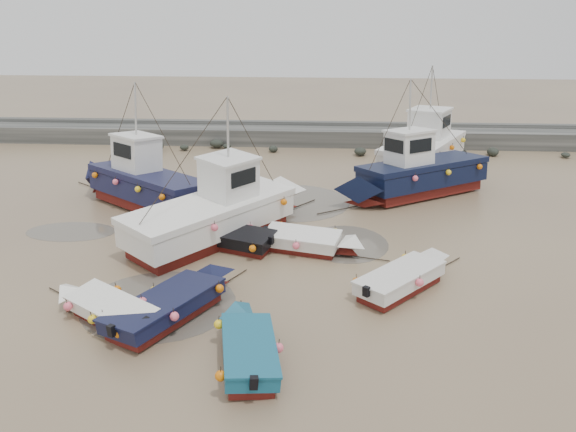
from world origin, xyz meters
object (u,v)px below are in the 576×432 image
at_px(dinghy_3, 407,275).
at_px(cabin_boat_0, 139,181).
at_px(cabin_boat_3, 427,146).
at_px(cabin_boat_1, 221,209).
at_px(dinghy_2, 247,344).
at_px(dinghy_0, 107,305).
at_px(dinghy_1, 173,301).
at_px(person, 244,211).
at_px(dinghy_4, 225,235).
at_px(cabin_boat_2, 415,173).
at_px(dinghy_5, 311,239).

xyz_separation_m(dinghy_3, cabin_boat_0, (-12.49, 8.24, 0.79)).
bearing_deg(cabin_boat_3, cabin_boat_1, -103.28).
bearing_deg(dinghy_3, cabin_boat_1, -166.66).
xyz_separation_m(dinghy_2, cabin_boat_3, (8.75, 21.21, 0.76)).
xyz_separation_m(dinghy_0, dinghy_1, (2.13, 0.40, -0.02)).
xyz_separation_m(cabin_boat_0, cabin_boat_1, (4.88, -3.81, -0.03)).
xyz_separation_m(dinghy_0, cabin_boat_3, (13.66, 19.27, 0.77)).
bearing_deg(cabin_boat_1, dinghy_2, -36.94).
height_order(dinghy_0, person, dinghy_0).
relative_size(dinghy_1, dinghy_4, 1.06).
height_order(cabin_boat_2, person, cabin_boat_2).
xyz_separation_m(cabin_boat_1, cabin_boat_2, (9.42, 6.14, 0.03)).
distance_m(dinghy_2, cabin_boat_1, 9.47).
xyz_separation_m(dinghy_5, person, (-3.47, 4.65, -0.56)).
relative_size(dinghy_4, cabin_boat_3, 0.57).
xyz_separation_m(cabin_boat_3, person, (-10.51, -8.77, -1.32)).
xyz_separation_m(dinghy_1, dinghy_2, (2.78, -2.34, 0.02)).
bearing_deg(cabin_boat_2, dinghy_1, 111.07).
bearing_deg(cabin_boat_1, person, 119.63).
relative_size(dinghy_3, dinghy_4, 0.84).
relative_size(dinghy_3, dinghy_5, 0.91).
bearing_deg(cabin_boat_0, cabin_boat_3, -26.73).
bearing_deg(cabin_boat_1, cabin_boat_2, 72.03).
height_order(dinghy_5, cabin_boat_0, cabin_boat_0).
bearing_deg(cabin_boat_0, dinghy_4, -97.16).
relative_size(dinghy_4, dinghy_5, 1.07).
distance_m(dinghy_0, dinghy_3, 10.59).
distance_m(dinghy_0, cabin_boat_0, 11.29).
bearing_deg(cabin_boat_2, dinghy_5, 112.64).
distance_m(dinghy_1, cabin_boat_2, 16.32).
bearing_deg(dinghy_2, dinghy_1, 128.85).
bearing_deg(dinghy_5, dinghy_1, -24.95).
distance_m(dinghy_0, cabin_boat_3, 23.63).
xyz_separation_m(dinghy_1, cabin_boat_1, (0.48, 6.82, 0.77)).
bearing_deg(dinghy_2, dinghy_3, 30.64).
xyz_separation_m(dinghy_4, dinghy_5, (3.70, -0.31, 0.01)).
height_order(dinghy_0, dinghy_4, same).
relative_size(dinghy_3, cabin_boat_1, 0.51).
bearing_deg(dinghy_2, dinghy_4, 92.72).
height_order(dinghy_4, cabin_boat_2, cabin_boat_2).
relative_size(dinghy_5, cabin_boat_0, 0.60).
xyz_separation_m(cabin_boat_0, person, (5.42, -0.53, -1.34)).
bearing_deg(dinghy_2, dinghy_0, 147.41).
bearing_deg(dinghy_0, dinghy_5, -14.98).
relative_size(dinghy_3, cabin_boat_3, 0.48).
bearing_deg(cabin_boat_3, cabin_boat_2, -76.22).
bearing_deg(dinghy_3, dinghy_5, -176.90).
height_order(dinghy_2, cabin_boat_0, cabin_boat_0).
height_order(dinghy_2, cabin_boat_1, cabin_boat_1).
bearing_deg(cabin_boat_0, cabin_boat_1, -92.05).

